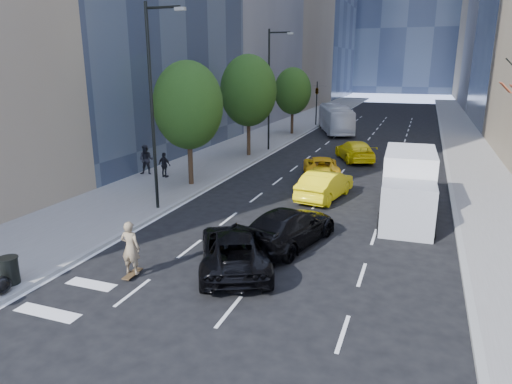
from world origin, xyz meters
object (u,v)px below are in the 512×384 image
at_px(city_bus, 335,119).
at_px(trash_can, 9,271).
at_px(black_sedan_mercedes, 289,227).
at_px(box_truck, 408,185).
at_px(skateboarder, 131,251).
at_px(black_sedan_lincoln, 235,249).

relative_size(city_bus, trash_can, 11.83).
height_order(black_sedan_mercedes, box_truck, box_truck).
distance_m(skateboarder, trash_can, 4.02).
distance_m(skateboarder, black_sedan_lincoln, 3.73).
bearing_deg(city_bus, skateboarder, -108.94).
height_order(black_sedan_mercedes, city_bus, city_bus).
xyz_separation_m(black_sedan_lincoln, trash_can, (-6.54, -4.11, -0.14)).
bearing_deg(black_sedan_lincoln, city_bus, -109.40).
bearing_deg(skateboarder, black_sedan_mercedes, -136.23).
height_order(black_sedan_lincoln, city_bus, city_bus).
relative_size(box_truck, trash_can, 7.46).
bearing_deg(black_sedan_lincoln, black_sedan_mercedes, -138.38).
bearing_deg(black_sedan_mercedes, box_truck, -114.78).
xyz_separation_m(skateboarder, trash_can, (-3.40, -2.11, -0.37)).
relative_size(black_sedan_lincoln, black_sedan_mercedes, 0.98).
bearing_deg(black_sedan_mercedes, skateboarder, 61.42).
xyz_separation_m(skateboarder, box_truck, (8.87, 10.41, 0.65)).
distance_m(city_bus, trash_can, 40.88).
distance_m(skateboarder, city_bus, 38.63).
relative_size(skateboarder, city_bus, 0.18).
bearing_deg(trash_can, black_sedan_lincoln, 32.12).
height_order(skateboarder, box_truck, box_truck).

